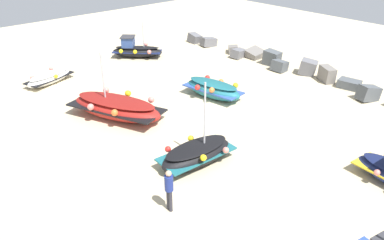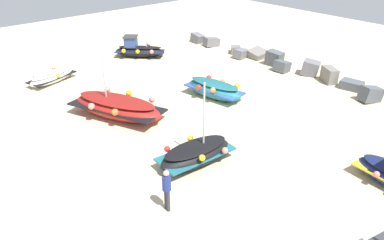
% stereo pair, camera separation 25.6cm
% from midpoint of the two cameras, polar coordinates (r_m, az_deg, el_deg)
% --- Properties ---
extents(ground_plane, '(55.18, 55.18, 0.00)m').
position_cam_midpoint_polar(ground_plane, '(21.20, 2.47, 1.18)').
color(ground_plane, beige).
extents(fishing_boat_0, '(3.94, 2.23, 1.07)m').
position_cam_midpoint_polar(fishing_boat_0, '(22.85, 3.68, 4.66)').
color(fishing_boat_0, '#1E6670').
rests_on(fishing_boat_0, ground_plane).
extents(fishing_boat_1, '(5.76, 3.97, 3.59)m').
position_cam_midpoint_polar(fishing_boat_1, '(20.83, -10.82, 1.97)').
color(fishing_boat_1, maroon).
rests_on(fishing_boat_1, ground_plane).
extents(fishing_boat_2, '(3.77, 3.75, 2.86)m').
position_cam_midpoint_polar(fishing_boat_2, '(30.42, -7.74, 10.38)').
color(fishing_boat_2, black).
rests_on(fishing_boat_2, ground_plane).
extents(fishing_boat_3, '(2.16, 3.56, 0.75)m').
position_cam_midpoint_polar(fishing_boat_3, '(26.75, -20.06, 6.09)').
color(fishing_boat_3, white).
rests_on(fishing_boat_3, ground_plane).
extents(fishing_boat_5, '(2.05, 3.66, 3.71)m').
position_cam_midpoint_polar(fishing_boat_5, '(16.54, 1.03, -5.08)').
color(fishing_boat_5, black).
rests_on(fishing_boat_5, ground_plane).
extents(person_walking, '(0.32, 0.32, 1.73)m').
position_cam_midpoint_polar(person_walking, '(13.78, -3.29, -10.10)').
color(person_walking, '#2D2D38').
rests_on(person_walking, ground_plane).
extents(breakwater_rocks, '(22.54, 2.92, 1.30)m').
position_cam_midpoint_polar(breakwater_rocks, '(27.29, 17.10, 7.04)').
color(breakwater_rocks, slate).
rests_on(breakwater_rocks, ground_plane).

